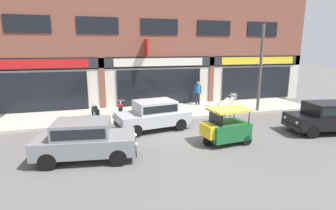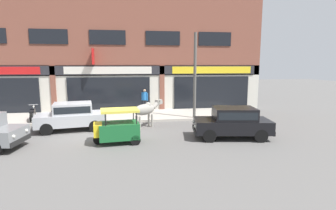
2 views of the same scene
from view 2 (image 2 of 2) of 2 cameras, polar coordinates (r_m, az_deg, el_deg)
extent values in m
plane|color=#605E5B|center=(13.81, -14.05, -5.94)|extent=(90.00, 90.00, 0.00)
cube|color=#B7AFA3|center=(17.77, -12.87, -2.41)|extent=(19.00, 3.77, 0.14)
cube|color=brown|center=(19.74, -13.00, 15.35)|extent=(23.00, 0.55, 6.23)
cube|color=beige|center=(19.68, -12.59, 3.47)|extent=(23.00, 0.55, 3.40)
cube|color=#28282D|center=(19.29, -12.78, 7.38)|extent=(22.08, 0.08, 0.64)
cube|color=brown|center=(20.02, -23.67, 3.03)|extent=(0.36, 0.12, 3.40)
cube|color=black|center=(19.39, -12.62, 2.36)|extent=(5.83, 0.10, 2.40)
cube|color=silver|center=(19.26, -12.79, 7.38)|extent=(6.13, 0.05, 0.52)
cube|color=brown|center=(19.50, -1.32, 3.64)|extent=(0.36, 0.12, 3.40)
cube|color=black|center=(20.35, 9.48, 2.74)|extent=(5.83, 0.10, 2.40)
cube|color=yellow|center=(20.23, 9.61, 7.53)|extent=(6.13, 0.05, 0.52)
cube|color=black|center=(20.04, -24.55, 13.42)|extent=(2.50, 0.06, 1.00)
cube|color=black|center=(19.39, -13.02, 14.15)|extent=(2.50, 0.06, 1.00)
cube|color=black|center=(19.51, -1.12, 14.33)|extent=(2.50, 0.06, 1.00)
cube|color=black|center=(20.40, 10.17, 13.96)|extent=(2.50, 0.06, 1.00)
cube|color=red|center=(18.98, -16.00, 10.11)|extent=(0.08, 0.80, 1.10)
ellipsoid|color=#9E998E|center=(14.32, -5.20, -1.01)|extent=(1.44, 1.24, 0.60)
sphere|color=#9E998E|center=(14.46, -4.35, 0.00)|extent=(0.32, 0.32, 0.32)
cylinder|color=#9E998E|center=(14.83, -4.22, -3.26)|extent=(0.12, 0.12, 0.72)
cylinder|color=#9E998E|center=(14.62, -3.49, -3.43)|extent=(0.12, 0.12, 0.72)
cylinder|color=#9E998E|center=(14.30, -6.87, -3.76)|extent=(0.12, 0.12, 0.72)
cylinder|color=#9E998E|center=(14.08, -6.15, -3.94)|extent=(0.12, 0.12, 0.72)
cylinder|color=#9E998E|center=(14.83, -2.76, -0.07)|extent=(0.52, 0.47, 0.43)
cube|color=#9E998E|center=(14.97, -2.02, 0.68)|extent=(0.42, 0.39, 0.26)
cube|color=slate|center=(15.10, -1.52, 0.60)|extent=(0.21, 0.21, 0.14)
cone|color=beige|center=(15.00, -2.40, 1.39)|extent=(0.13, 0.11, 0.19)
cone|color=beige|center=(14.85, -1.88, 1.32)|extent=(0.13, 0.11, 0.19)
cube|color=#9E998E|center=(15.03, -2.66, 0.94)|extent=(0.11, 0.14, 0.10)
cube|color=#9E998E|center=(14.80, -1.83, 0.82)|extent=(0.11, 0.14, 0.10)
cylinder|color=#9E998E|center=(13.91, -7.54, -2.26)|extent=(0.16, 0.13, 0.60)
cylinder|color=black|center=(11.92, 9.02, -6.63)|extent=(0.62, 0.27, 0.60)
cylinder|color=black|center=(13.30, 8.09, -4.99)|extent=(0.62, 0.27, 0.60)
cylinder|color=black|center=(12.48, 19.58, -6.34)|extent=(0.62, 0.27, 0.60)
cylinder|color=black|center=(13.80, 17.62, -4.82)|extent=(0.62, 0.27, 0.60)
cube|color=black|center=(12.76, 13.69, -4.37)|extent=(3.71, 2.13, 0.60)
cube|color=black|center=(12.66, 14.23, -1.80)|extent=(2.10, 1.72, 0.56)
cube|color=black|center=(12.66, 14.23, -1.80)|extent=(1.95, 1.71, 0.35)
cube|color=black|center=(12.52, 5.90, -5.45)|extent=(0.36, 1.52, 0.20)
cube|color=black|center=(13.31, 20.95, -5.13)|extent=(0.36, 1.52, 0.20)
sphere|color=silver|center=(11.98, 6.00, -4.62)|extent=(0.14, 0.14, 0.14)
sphere|color=silver|center=(12.91, 5.58, -3.63)|extent=(0.14, 0.14, 0.14)
cube|color=red|center=(12.80, 21.91, -4.26)|extent=(0.05, 0.16, 0.14)
cube|color=red|center=(13.71, 20.39, -3.34)|extent=(0.05, 0.16, 0.14)
cylinder|color=black|center=(13.29, -30.18, -6.13)|extent=(0.62, 0.26, 0.60)
cube|color=black|center=(12.38, -29.50, -6.72)|extent=(0.33, 1.52, 0.20)
sphere|color=silver|center=(12.71, -28.44, -4.88)|extent=(0.14, 0.14, 0.14)
sphere|color=silver|center=(11.89, -30.59, -5.92)|extent=(0.14, 0.14, 0.14)
cylinder|color=black|center=(14.24, -24.95, -4.82)|extent=(0.62, 0.27, 0.60)
cylinder|color=black|center=(15.64, -24.34, -3.62)|extent=(0.62, 0.27, 0.60)
cylinder|color=black|center=(14.14, -15.64, -4.42)|extent=(0.62, 0.27, 0.60)
cylinder|color=black|center=(15.54, -15.88, -3.24)|extent=(0.62, 0.27, 0.60)
cube|color=#B2B5BA|center=(14.78, -20.27, -2.88)|extent=(3.71, 2.15, 0.60)
cube|color=#B2B5BA|center=(14.68, -20.00, -0.64)|extent=(2.11, 1.73, 0.56)
cube|color=black|center=(14.68, -20.00, -0.64)|extent=(1.96, 1.72, 0.35)
cube|color=black|center=(15.00, -26.85, -3.98)|extent=(0.37, 1.52, 0.20)
cube|color=black|center=(14.85, -13.54, -3.39)|extent=(0.37, 1.52, 0.20)
sphere|color=silver|center=(14.49, -27.33, -3.23)|extent=(0.14, 0.14, 0.14)
sphere|color=silver|center=(15.42, -26.77, -2.51)|extent=(0.14, 0.14, 0.14)
cube|color=red|center=(14.30, -13.32, -2.53)|extent=(0.06, 0.16, 0.14)
cube|color=red|center=(15.28, -13.64, -1.83)|extent=(0.06, 0.16, 0.14)
cylinder|color=black|center=(11.89, -14.92, -7.27)|extent=(0.45, 0.17, 0.44)
cylinder|color=black|center=(11.48, -7.09, -7.61)|extent=(0.45, 0.17, 0.44)
cylinder|color=black|center=(12.48, -7.75, -6.29)|extent=(0.45, 0.17, 0.44)
cube|color=#19602D|center=(11.83, -10.61, -5.45)|extent=(1.83, 1.34, 0.70)
cube|color=yellow|center=(11.78, -15.01, -5.16)|extent=(0.45, 0.90, 0.52)
cylinder|color=black|center=(11.18, -13.43, -3.08)|extent=(0.04, 0.04, 0.55)
cylinder|color=black|center=(12.15, -13.56, -2.15)|extent=(0.04, 0.04, 0.55)
cylinder|color=black|center=(11.28, -6.90, -2.80)|extent=(0.04, 0.04, 0.55)
cylinder|color=black|center=(12.24, -7.55, -1.90)|extent=(0.04, 0.04, 0.55)
cube|color=#DBCC42|center=(11.65, -10.49, -1.14)|extent=(1.72, 1.27, 0.10)
cube|color=black|center=(11.67, -13.50, -2.62)|extent=(0.13, 0.93, 0.50)
cylinder|color=black|center=(18.34, -27.12, -1.71)|extent=(0.21, 0.57, 0.56)
cylinder|color=black|center=(17.12, -27.63, -2.43)|extent=(0.21, 0.57, 0.56)
cube|color=#B2B5BA|center=(17.70, -27.38, -1.94)|extent=(0.26, 0.35, 0.24)
cube|color=black|center=(17.82, -27.38, -1.03)|extent=(0.31, 0.44, 0.24)
cube|color=black|center=(17.43, -27.54, -1.31)|extent=(0.32, 0.55, 0.12)
cylinder|color=#B2B5BA|center=(18.23, -27.21, -0.82)|extent=(0.09, 0.27, 0.59)
cylinder|color=#B2B5BA|center=(18.23, -27.25, 0.07)|extent=(0.52, 0.13, 0.03)
sphere|color=silver|center=(18.31, -27.20, -0.27)|extent=(0.12, 0.12, 0.12)
cylinder|color=#B2B5BA|center=(17.38, -27.87, -2.43)|extent=(0.15, 0.48, 0.06)
cylinder|color=black|center=(17.93, -22.37, -1.62)|extent=(0.16, 0.57, 0.56)
cylinder|color=black|center=(16.78, -23.80, -2.38)|extent=(0.16, 0.57, 0.56)
cube|color=#B2B5BA|center=(17.33, -23.09, -1.87)|extent=(0.23, 0.34, 0.24)
cube|color=red|center=(17.44, -22.96, -0.93)|extent=(0.28, 0.42, 0.24)
cube|color=black|center=(17.07, -23.42, -1.23)|extent=(0.27, 0.54, 0.12)
cylinder|color=#B2B5BA|center=(17.83, -22.49, -0.71)|extent=(0.07, 0.27, 0.59)
cylinder|color=#B2B5BA|center=(17.83, -22.50, 0.20)|extent=(0.52, 0.09, 0.03)
sphere|color=silver|center=(17.90, -22.41, -0.15)|extent=(0.12, 0.12, 0.12)
cylinder|color=#B2B5BA|center=(17.06, -23.84, -2.35)|extent=(0.11, 0.48, 0.06)
cylinder|color=black|center=(17.66, -17.94, -1.53)|extent=(0.21, 0.57, 0.56)
cylinder|color=black|center=(16.52, -19.44, -2.30)|extent=(0.21, 0.57, 0.56)
cube|color=#B2B5BA|center=(17.06, -18.69, -1.79)|extent=(0.26, 0.35, 0.24)
cube|color=orange|center=(17.17, -18.54, -0.84)|extent=(0.31, 0.44, 0.24)
cube|color=black|center=(16.80, -19.03, -1.13)|extent=(0.32, 0.55, 0.12)
cylinder|color=#B2B5BA|center=(17.56, -18.05, -0.61)|extent=(0.09, 0.27, 0.59)
cylinder|color=#B2B5BA|center=(17.55, -18.05, 0.32)|extent=(0.52, 0.13, 0.03)
sphere|color=silver|center=(17.63, -17.96, -0.04)|extent=(0.12, 0.12, 0.12)
cylinder|color=#B2B5BA|center=(16.79, -19.47, -2.27)|extent=(0.15, 0.48, 0.06)
cylinder|color=#2D2D33|center=(18.77, -5.32, -0.15)|extent=(0.11, 0.11, 0.82)
cylinder|color=#2D2D33|center=(18.69, -4.84, -0.18)|extent=(0.11, 0.11, 0.82)
cylinder|color=#236BB7|center=(18.63, -5.11, 1.93)|extent=(0.32, 0.32, 0.56)
cylinder|color=#236BB7|center=(18.74, -5.67, 1.87)|extent=(0.08, 0.08, 0.56)
cylinder|color=#236BB7|center=(18.54, -4.53, 1.81)|extent=(0.08, 0.08, 0.56)
sphere|color=tan|center=(18.59, -5.12, 3.15)|extent=(0.20, 0.20, 0.20)
cylinder|color=#595651|center=(16.35, 5.87, 6.31)|extent=(0.18, 0.18, 5.24)
camera|label=1|loc=(6.15, -80.52, 6.50)|focal=28.00mm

